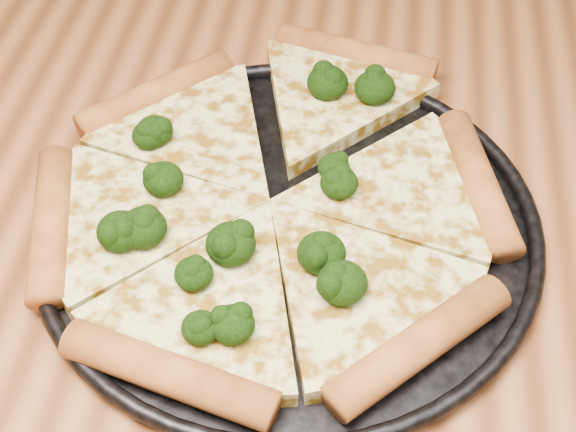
# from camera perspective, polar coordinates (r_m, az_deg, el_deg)

# --- Properties ---
(dining_table) EXTENTS (1.20, 0.90, 0.75)m
(dining_table) POSITION_cam_1_polar(r_m,az_deg,el_deg) (0.70, -4.70, -7.86)
(dining_table) COLOR #995A2F
(dining_table) RESTS_ON ground
(pizza_pan) EXTENTS (0.38, 0.38, 0.02)m
(pizza_pan) POSITION_cam_1_polar(r_m,az_deg,el_deg) (0.64, 0.00, -0.50)
(pizza_pan) COLOR black
(pizza_pan) RESTS_ON dining_table
(pizza) EXTENTS (0.38, 0.42, 0.03)m
(pizza) POSITION_cam_1_polar(r_m,az_deg,el_deg) (0.64, -1.03, 1.32)
(pizza) COLOR #E4E08B
(pizza) RESTS_ON pizza_pan
(broccoli_florets) EXTENTS (0.21, 0.29, 0.03)m
(broccoli_florets) POSITION_cam_1_polar(r_m,az_deg,el_deg) (0.62, -2.59, 1.24)
(broccoli_florets) COLOR black
(broccoli_florets) RESTS_ON pizza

